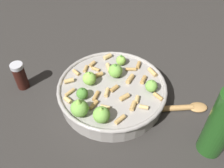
# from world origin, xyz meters

# --- Properties ---
(ground_plane) EXTENTS (2.40, 2.40, 0.00)m
(ground_plane) POSITION_xyz_m (0.00, 0.00, 0.00)
(ground_plane) COLOR #2D2B28
(cooking_pan) EXTENTS (0.31, 0.31, 0.11)m
(cooking_pan) POSITION_xyz_m (-0.00, 0.00, 0.03)
(cooking_pan) COLOR #9E9993
(cooking_pan) RESTS_ON ground
(pepper_shaker) EXTENTS (0.04, 0.04, 0.09)m
(pepper_shaker) POSITION_xyz_m (0.05, 0.27, 0.04)
(pepper_shaker) COLOR #33140F
(pepper_shaker) RESTS_ON ground
(olive_oil_bottle) EXTENTS (0.06, 0.06, 0.24)m
(olive_oil_bottle) POSITION_xyz_m (-0.16, -0.24, 0.10)
(olive_oil_bottle) COLOR #1E4C19
(olive_oil_bottle) RESTS_ON ground
(wooden_spoon) EXTENTS (0.04, 0.25, 0.02)m
(wooden_spoon) POSITION_xyz_m (-0.05, -0.16, 0.01)
(wooden_spoon) COLOR #B2844C
(wooden_spoon) RESTS_ON ground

